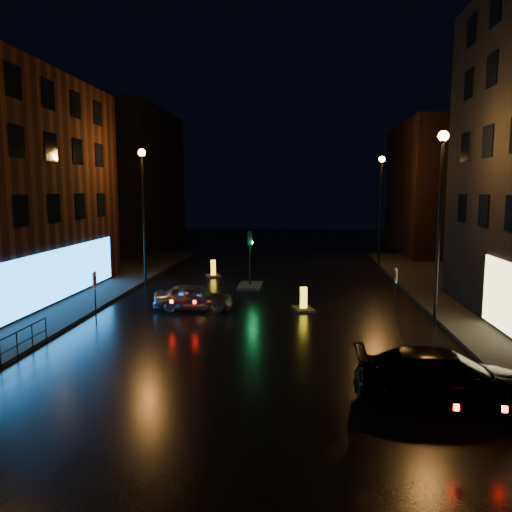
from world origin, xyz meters
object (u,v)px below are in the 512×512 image
(bollard_far, at_px, (213,273))
(road_sign_left, at_px, (95,284))
(dark_sedan, at_px, (446,377))
(silver_hatchback, at_px, (194,297))
(road_sign_right, at_px, (396,279))
(traffic_signal, at_px, (250,278))
(bollard_near, at_px, (303,305))

(bollard_far, bearing_deg, road_sign_left, -127.66)
(dark_sedan, bearing_deg, silver_hatchback, 44.55)
(road_sign_right, bearing_deg, dark_sedan, 88.37)
(traffic_signal, relative_size, road_sign_left, 1.54)
(traffic_signal, height_order, bollard_far, traffic_signal)
(bollard_near, height_order, bollard_far, bollard_near)
(silver_hatchback, xyz_separation_m, dark_sedan, (9.26, -10.05, 0.07))
(dark_sedan, distance_m, bollard_near, 11.19)
(bollard_near, bearing_deg, road_sign_left, -178.84)
(dark_sedan, distance_m, bollard_far, 22.03)
(silver_hatchback, relative_size, road_sign_left, 1.72)
(traffic_signal, bearing_deg, bollard_far, 131.27)
(road_sign_left, bearing_deg, silver_hatchback, 20.81)
(bollard_near, xyz_separation_m, bollard_far, (-6.11, 9.15, -0.00))
(dark_sedan, relative_size, road_sign_right, 2.37)
(traffic_signal, bearing_deg, road_sign_right, -36.49)
(road_sign_left, bearing_deg, road_sign_right, 1.87)
(dark_sedan, distance_m, road_sign_right, 10.73)
(dark_sedan, xyz_separation_m, bollard_near, (-3.86, 10.49, -0.48))
(silver_hatchback, relative_size, bollard_far, 2.50)
(bollard_near, relative_size, road_sign_left, 0.67)
(traffic_signal, xyz_separation_m, road_sign_left, (-6.15, -8.76, 1.18))
(bollard_near, bearing_deg, silver_hatchback, 168.79)
(traffic_signal, relative_size, bollard_near, 2.29)
(silver_hatchback, bearing_deg, traffic_signal, -20.69)
(silver_hatchback, relative_size, bollard_near, 2.55)
(traffic_signal, distance_m, road_sign_left, 10.76)
(silver_hatchback, xyz_separation_m, road_sign_right, (9.86, 0.63, 0.93))
(silver_hatchback, bearing_deg, road_sign_right, -88.17)
(dark_sedan, bearing_deg, road_sign_right, -1.28)
(bollard_far, relative_size, road_sign_right, 0.73)
(traffic_signal, distance_m, bollard_near, 6.72)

